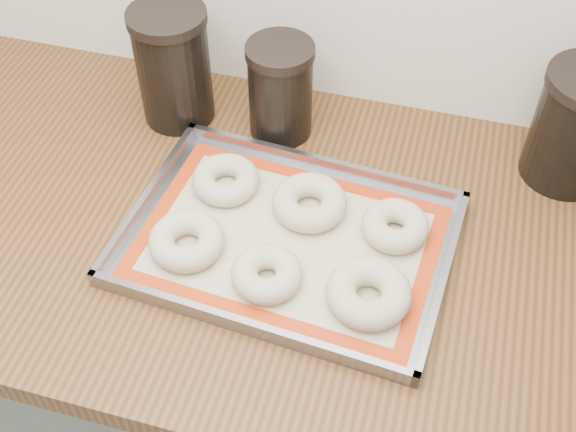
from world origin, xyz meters
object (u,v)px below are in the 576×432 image
(canister_left, at_px, (173,66))
(bagel_back_right, at_px, (395,226))
(baking_tray, at_px, (288,240))
(bagel_front_left, at_px, (187,241))
(canister_mid, at_px, (280,90))
(bagel_front_mid, at_px, (267,274))
(bagel_front_right, at_px, (369,293))
(bagel_back_mid, at_px, (310,203))
(bagel_back_left, at_px, (226,180))

(canister_left, bearing_deg, bagel_back_right, -23.46)
(baking_tray, bearing_deg, bagel_front_left, -158.88)
(bagel_front_left, xyz_separation_m, canister_mid, (0.06, 0.29, 0.06))
(baking_tray, distance_m, canister_left, 0.35)
(bagel_front_mid, height_order, bagel_front_right, bagel_front_right)
(bagel_front_mid, height_order, canister_left, canister_left)
(bagel_back_mid, xyz_separation_m, canister_mid, (-0.09, 0.17, 0.06))
(canister_mid, bearing_deg, bagel_back_left, -105.18)
(bagel_back_right, relative_size, canister_mid, 0.59)
(bagel_back_mid, bearing_deg, bagel_front_right, -50.03)
(bagel_front_mid, bearing_deg, bagel_back_right, 40.63)
(bagel_front_left, bearing_deg, bagel_front_mid, -11.42)
(canister_left, bearing_deg, bagel_front_left, -66.71)
(bagel_front_left, relative_size, canister_left, 0.54)
(bagel_front_mid, xyz_separation_m, canister_mid, (-0.07, 0.31, 0.06))
(bagel_front_right, xyz_separation_m, bagel_back_mid, (-0.12, 0.14, -0.00))
(baking_tray, xyz_separation_m, bagel_front_right, (0.13, -0.07, 0.02))
(bagel_back_mid, height_order, canister_mid, canister_mid)
(baking_tray, distance_m, bagel_back_right, 0.16)
(bagel_front_mid, distance_m, bagel_back_mid, 0.14)
(bagel_front_right, height_order, bagel_back_left, bagel_front_right)
(bagel_front_right, height_order, canister_mid, canister_mid)
(bagel_front_left, height_order, bagel_front_right, bagel_front_right)
(baking_tray, height_order, canister_left, canister_left)
(bagel_front_left, bearing_deg, bagel_back_right, 20.84)
(baking_tray, distance_m, bagel_back_left, 0.14)
(bagel_back_left, bearing_deg, canister_left, 131.94)
(canister_mid, bearing_deg, canister_left, -177.65)
(bagel_front_right, bearing_deg, bagel_front_mid, -178.30)
(bagel_back_mid, bearing_deg, bagel_front_left, -141.79)
(bagel_front_right, relative_size, bagel_back_right, 1.18)
(bagel_back_mid, distance_m, canister_mid, 0.20)
(bagel_back_right, bearing_deg, baking_tray, -159.43)
(canister_mid, bearing_deg, bagel_front_left, -101.15)
(bagel_front_mid, xyz_separation_m, bagel_back_left, (-0.11, 0.16, -0.00))
(bagel_front_left, relative_size, bagel_back_mid, 0.97)
(baking_tray, height_order, bagel_front_left, bagel_front_left)
(baking_tray, xyz_separation_m, bagel_back_right, (0.15, 0.05, 0.02))
(bagel_front_left, xyz_separation_m, bagel_back_left, (0.01, 0.13, -0.00))
(bagel_back_left, height_order, bagel_back_mid, bagel_back_mid)
(bagel_front_right, relative_size, bagel_back_mid, 1.03)
(canister_left, height_order, canister_mid, canister_left)
(bagel_back_mid, relative_size, bagel_back_right, 1.14)
(bagel_front_left, bearing_deg, baking_tray, 21.12)
(bagel_front_mid, height_order, bagel_back_mid, same)
(bagel_front_left, xyz_separation_m, bagel_back_mid, (0.15, 0.12, 0.00))
(bagel_front_mid, xyz_separation_m, bagel_back_right, (0.15, 0.13, 0.00))
(bagel_front_right, distance_m, canister_left, 0.50)
(bagel_front_mid, height_order, canister_mid, canister_mid)
(bagel_front_mid, relative_size, bagel_front_right, 0.86)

